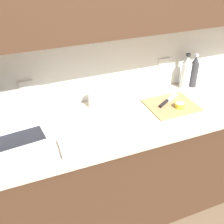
{
  "coord_description": "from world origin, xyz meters",
  "views": [
    {
      "loc": [
        -0.94,
        -1.42,
        1.92
      ],
      "look_at": [
        -0.36,
        -0.01,
        0.96
      ],
      "focal_mm": 45.0,
      "sensor_mm": 36.0,
      "label": 1
    }
  ],
  "objects": [
    {
      "name": "measuring_cup",
      "position": [
        -0.4,
        0.22,
        0.94
      ],
      "size": [
        0.11,
        0.09,
        0.11
      ],
      "color": "silver",
      "rests_on": "counter_unit"
    },
    {
      "name": "cutting_board",
      "position": [
        0.11,
        0.02,
        0.88
      ],
      "size": [
        0.35,
        0.3,
        0.01
      ],
      "primitive_type": "cube",
      "color": "tan",
      "rests_on": "counter_unit"
    },
    {
      "name": "wall_back",
      "position": [
        -0.0,
        0.24,
        1.56
      ],
      "size": [
        5.2,
        0.38,
        2.6
      ],
      "color": "white",
      "rests_on": "ground_plane"
    },
    {
      "name": "bottle_oil_tall",
      "position": [
        0.36,
        0.23,
        1.01
      ],
      "size": [
        0.08,
        0.08,
        0.28
      ],
      "color": "silver",
      "rests_on": "counter_unit"
    },
    {
      "name": "dish_towel",
      "position": [
        -0.64,
        -0.18,
        0.89
      ],
      "size": [
        0.23,
        0.17,
        0.02
      ],
      "primitive_type": "cube",
      "rotation": [
        0.0,
        0.0,
        -0.05
      ],
      "color": "white",
      "rests_on": "counter_unit"
    },
    {
      "name": "knife",
      "position": [
        0.09,
        0.06,
        0.9
      ],
      "size": [
        0.24,
        0.16,
        0.02
      ],
      "rotation": [
        0.0,
        0.0,
        0.55
      ],
      "color": "silver",
      "rests_on": "cutting_board"
    },
    {
      "name": "ground_plane",
      "position": [
        0.0,
        0.0,
        0.0
      ],
      "size": [
        12.0,
        12.0,
        0.0
      ],
      "primitive_type": "plane",
      "color": "brown",
      "rests_on": "ground"
    },
    {
      "name": "counter_unit",
      "position": [
        0.02,
        0.0,
        0.45
      ],
      "size": [
        2.54,
        0.63,
        0.88
      ],
      "color": "#472D1E",
      "rests_on": "ground_plane"
    },
    {
      "name": "lemon_half_cut",
      "position": [
        0.14,
        -0.03,
        0.91
      ],
      "size": [
        0.07,
        0.07,
        0.04
      ],
      "color": "yellow",
      "rests_on": "cutting_board"
    },
    {
      "name": "bottle_green_soda",
      "position": [
        0.44,
        0.23,
        1.0
      ],
      "size": [
        0.06,
        0.06,
        0.27
      ],
      "color": "#333338",
      "rests_on": "counter_unit"
    },
    {
      "name": "laptop",
      "position": [
        -0.95,
        0.06,
        0.94
      ],
      "size": [
        0.37,
        0.29,
        0.27
      ],
      "rotation": [
        0.0,
        0.0,
        0.1
      ],
      "color": "silver",
      "rests_on": "counter_unit"
    }
  ]
}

